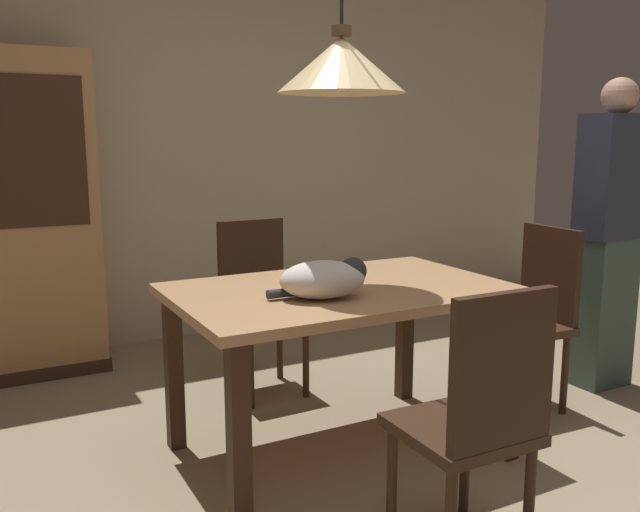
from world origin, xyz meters
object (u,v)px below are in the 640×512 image
Objects in this scene: chair_far_back at (259,298)px; pendant_lamp at (341,64)px; dining_table at (340,310)px; chair_right_side at (533,309)px; cat_sleeping at (325,279)px; chair_near_front at (478,414)px; person_standing at (609,235)px.

pendant_lamp is (0.00, -0.88, 1.15)m from chair_far_back.
dining_table is 1.14m from chair_right_side.
cat_sleeping is (-0.15, -0.15, 0.18)m from dining_table.
chair_right_side is (1.13, -0.88, 0.00)m from chair_far_back.
chair_far_back and chair_near_front have the same top height.
pendant_lamp reaches higher than chair_right_side.
chair_far_back is 1.76m from chair_near_front.
chair_right_side is 1.61m from pendant_lamp.
chair_far_back is 1.93m from person_standing.
cat_sleeping is (-1.28, -0.14, 0.32)m from chair_right_side.
chair_right_side is at bearing -38.00° from chair_far_back.
chair_near_front reaches higher than cat_sleeping.
person_standing reaches higher than chair_near_front.
person_standing is at bearing 28.04° from chair_near_front.
dining_table is 0.83× the size of person_standing.
cat_sleeping is 0.24× the size of person_standing.
pendant_lamp is (-1.13, 0.00, 1.15)m from chair_right_side.
pendant_lamp is at bearing -178.98° from person_standing.
chair_near_front is at bearing -90.00° from chair_far_back.
dining_table is 1.08× the size of pendant_lamp.
chair_far_back is 1.00× the size of chair_near_front.
person_standing is (1.70, 0.03, 0.20)m from dining_table.
cat_sleeping is at bearing -174.60° from person_standing.
pendant_lamp is at bearing 179.79° from chair_right_side.
chair_far_back is (-0.00, 0.88, -0.14)m from dining_table.
chair_far_back reaches higher than dining_table.
chair_far_back is 1.45m from pendant_lamp.
chair_right_side is at bearing 6.29° from cat_sleeping.
pendant_lamp is (0.00, 0.00, 1.01)m from dining_table.
pendant_lamp is (0.15, 0.15, 0.84)m from cat_sleeping.
chair_far_back is at bearing 153.57° from person_standing.
chair_far_back is at bearing 142.00° from chair_right_side.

